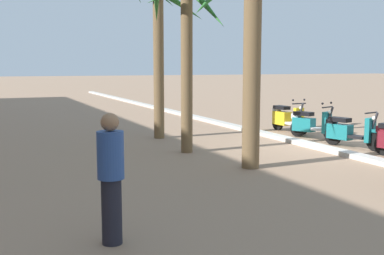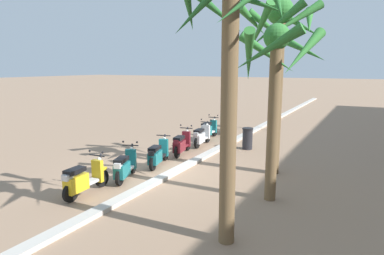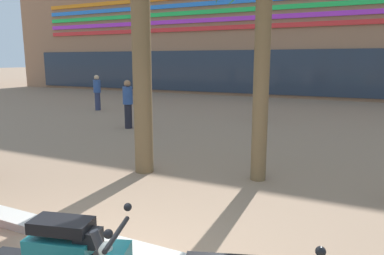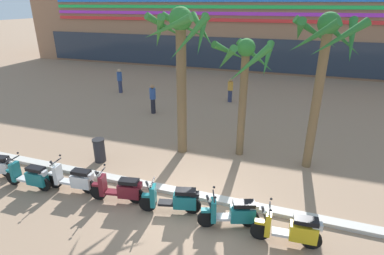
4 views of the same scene
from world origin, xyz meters
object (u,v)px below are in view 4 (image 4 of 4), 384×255
object	(u,v)px
litter_bin	(99,150)
palm_tree_by_mall_entrance	(245,70)
scooter_teal_tail_end	(30,176)
palm_tree_far_corner	(181,48)
scooter_teal_second_in_line	(233,213)
palm_tree_mid_walkway	(324,55)
scooter_teal_mid_rear	(175,200)
scooter_white_mid_front	(74,179)
pedestrian_window_shopping	(153,98)
scooter_maroon_lead_nearest	(121,189)
pedestrian_by_palm_tree	(120,80)
scooter_yellow_mid_centre	(292,230)
pedestrian_strolling_near_curb	(230,90)

from	to	relation	value
litter_bin	palm_tree_by_mall_entrance	bearing A→B (deg)	25.73
litter_bin	scooter_teal_tail_end	bearing A→B (deg)	-113.49
scooter_teal_tail_end	palm_tree_far_corner	world-z (taller)	palm_tree_far_corner
scooter_teal_second_in_line	palm_tree_mid_walkway	distance (m)	6.08
scooter_teal_tail_end	scooter_teal_second_in_line	bearing A→B (deg)	2.90
scooter_teal_tail_end	scooter_teal_mid_rear	world-z (taller)	scooter_teal_tail_end
scooter_teal_mid_rear	palm_tree_mid_walkway	bearing A→B (deg)	48.91
scooter_white_mid_front	pedestrian_window_shopping	xyz separation A→B (m)	(-0.94, 7.92, 0.44)
scooter_maroon_lead_nearest	scooter_teal_mid_rear	size ratio (longest dim) A/B	0.96
scooter_teal_second_in_line	pedestrian_window_shopping	world-z (taller)	pedestrian_window_shopping
scooter_white_mid_front	palm_tree_by_mall_entrance	size ratio (longest dim) A/B	0.39
pedestrian_by_palm_tree	scooter_yellow_mid_centre	bearing A→B (deg)	-43.41
palm_tree_by_mall_entrance	litter_bin	bearing A→B (deg)	-154.27
palm_tree_far_corner	scooter_teal_mid_rear	bearing A→B (deg)	-72.41
palm_tree_by_mall_entrance	scooter_maroon_lead_nearest	bearing A→B (deg)	-122.52
scooter_white_mid_front	palm_tree_mid_walkway	xyz separation A→B (m)	(7.31, 4.32, 3.80)
scooter_yellow_mid_centre	palm_tree_by_mall_entrance	bearing A→B (deg)	115.67
scooter_teal_tail_end	scooter_white_mid_front	xyz separation A→B (m)	(1.49, 0.36, -0.01)
scooter_teal_mid_rear	palm_tree_far_corner	xyz separation A→B (m)	(-1.24, 3.92, 3.85)
litter_bin	scooter_teal_mid_rear	bearing A→B (deg)	-26.53
pedestrian_strolling_near_curb	litter_bin	bearing A→B (deg)	-108.44
scooter_yellow_mid_centre	palm_tree_mid_walkway	world-z (taller)	palm_tree_mid_walkway
pedestrian_window_shopping	scooter_teal_mid_rear	bearing A→B (deg)	-60.12
pedestrian_window_shopping	pedestrian_strolling_near_curb	distance (m)	5.09
scooter_yellow_mid_centre	palm_tree_far_corner	distance (m)	7.28
palm_tree_by_mall_entrance	palm_tree_far_corner	bearing A→B (deg)	-166.61
palm_tree_by_mall_entrance	scooter_teal_mid_rear	bearing A→B (deg)	-103.61
scooter_teal_mid_rear	palm_tree_far_corner	size ratio (longest dim) A/B	0.32
scooter_white_mid_front	palm_tree_mid_walkway	bearing A→B (deg)	30.59
palm_tree_by_mall_entrance	pedestrian_strolling_near_curb	distance (m)	7.74
scooter_white_mid_front	pedestrian_window_shopping	bearing A→B (deg)	96.80
palm_tree_mid_walkway	scooter_maroon_lead_nearest	bearing A→B (deg)	-141.94
pedestrian_strolling_near_curb	palm_tree_by_mall_entrance	bearing A→B (deg)	-74.25
scooter_teal_tail_end	scooter_maroon_lead_nearest	distance (m)	3.29
scooter_teal_second_in_line	scooter_yellow_mid_centre	bearing A→B (deg)	-6.88
palm_tree_by_mall_entrance	pedestrian_by_palm_tree	size ratio (longest dim) A/B	2.80
scooter_teal_tail_end	palm_tree_mid_walkway	size ratio (longest dim) A/B	0.32
scooter_white_mid_front	scooter_teal_second_in_line	xyz separation A→B (m)	(5.35, -0.01, -0.00)
palm_tree_far_corner	pedestrian_strolling_near_curb	distance (m)	8.30
scooter_white_mid_front	pedestrian_strolling_near_curb	world-z (taller)	pedestrian_strolling_near_curb
scooter_yellow_mid_centre	palm_tree_far_corner	bearing A→B (deg)	137.80
scooter_maroon_lead_nearest	pedestrian_by_palm_tree	xyz separation A→B (m)	(-6.79, 11.11, 0.43)
palm_tree_far_corner	scooter_white_mid_front	bearing A→B (deg)	-120.56
scooter_white_mid_front	palm_tree_far_corner	bearing A→B (deg)	59.44
scooter_white_mid_front	scooter_teal_second_in_line	size ratio (longest dim) A/B	1.08
scooter_maroon_lead_nearest	pedestrian_window_shopping	distance (m)	8.40
scooter_maroon_lead_nearest	palm_tree_far_corner	bearing A→B (deg)	81.94
scooter_yellow_mid_centre	litter_bin	xyz separation A→B (m)	(-7.37, 2.25, 0.02)
palm_tree_mid_walkway	palm_tree_far_corner	size ratio (longest dim) A/B	0.97
scooter_yellow_mid_centre	litter_bin	distance (m)	7.71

